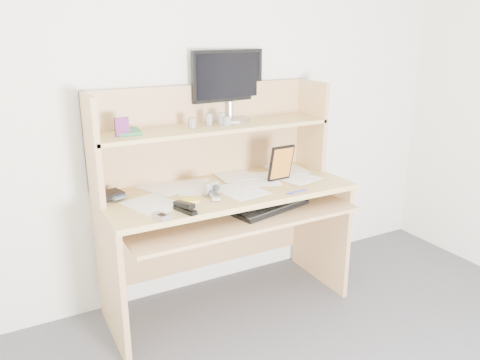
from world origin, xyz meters
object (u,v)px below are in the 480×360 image
desk (220,193)px  monitor (228,83)px  game_case (281,163)px  keyboard (271,207)px  tv_remote (214,195)px

desk → monitor: size_ratio=2.94×
game_case → monitor: bearing=117.1°
keyboard → desk: bearing=111.7°
keyboard → monitor: size_ratio=1.02×
keyboard → game_case: game_case is taller
tv_remote → game_case: (0.46, 0.06, 0.10)m
monitor → tv_remote: bearing=-132.7°
desk → keyboard: desk is taller
desk → game_case: size_ratio=6.59×
keyboard → game_case: 0.29m
desk → tv_remote: size_ratio=8.59×
keyboard → tv_remote: bearing=152.0°
desk → keyboard: 0.32m
game_case → monitor: 0.57m
keyboard → tv_remote: size_ratio=3.00×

